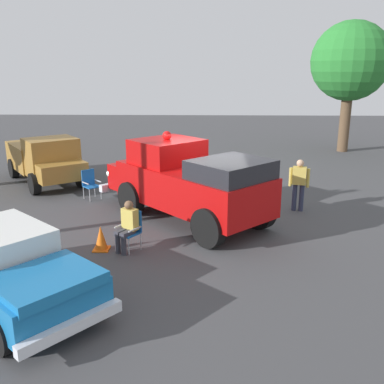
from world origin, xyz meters
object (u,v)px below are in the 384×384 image
(parked_pickup, at_px, (45,158))
(lawn_chair_near_truck, at_px, (131,227))
(spectator_seated, at_px, (127,224))
(vintage_fire_truck, at_px, (187,181))
(traffic_cone, at_px, (101,238))
(classic_hot_rod, at_px, (10,267))
(lawn_chair_by_car, at_px, (90,182))
(oak_tree_left, at_px, (351,62))
(spectator_standing, at_px, (299,182))

(parked_pickup, distance_m, lawn_chair_near_truck, 7.93)
(parked_pickup, relative_size, lawn_chair_near_truck, 4.83)
(lawn_chair_near_truck, height_order, spectator_seated, spectator_seated)
(vintage_fire_truck, bearing_deg, traffic_cone, 49.31)
(traffic_cone, bearing_deg, classic_hot_rod, 66.15)
(lawn_chair_near_truck, relative_size, lawn_chair_by_car, 1.00)
(traffic_cone, bearing_deg, oak_tree_left, -126.41)
(traffic_cone, bearing_deg, lawn_chair_by_car, -72.43)
(oak_tree_left, bearing_deg, vintage_fire_truck, 54.55)
(vintage_fire_truck, relative_size, lawn_chair_near_truck, 5.70)
(lawn_chair_near_truck, xyz_separation_m, oak_tree_left, (-9.48, -13.79, 4.16))
(classic_hot_rod, distance_m, oak_tree_left, 20.40)
(spectator_standing, distance_m, traffic_cone, 6.54)
(parked_pickup, bearing_deg, vintage_fire_truck, 144.15)
(lawn_chair_near_truck, relative_size, traffic_cone, 1.61)
(lawn_chair_by_car, xyz_separation_m, spectator_standing, (-7.02, 1.16, 0.37))
(vintage_fire_truck, xyz_separation_m, lawn_chair_by_car, (3.49, -2.07, -0.61))
(vintage_fire_truck, bearing_deg, parked_pickup, -35.85)
(traffic_cone, bearing_deg, parked_pickup, -60.47)
(spectator_standing, bearing_deg, lawn_chair_by_car, -9.41)
(oak_tree_left, bearing_deg, traffic_cone, 53.59)
(lawn_chair_by_car, distance_m, traffic_cone, 4.70)
(vintage_fire_truck, distance_m, traffic_cone, 3.29)
(oak_tree_left, bearing_deg, lawn_chair_by_car, 38.90)
(vintage_fire_truck, distance_m, classic_hot_rod, 5.94)
(vintage_fire_truck, bearing_deg, classic_hot_rod, 57.23)
(lawn_chair_near_truck, bearing_deg, traffic_cone, 6.69)
(parked_pickup, distance_m, spectator_seated, 7.97)
(oak_tree_left, xyz_separation_m, traffic_cone, (10.24, 13.88, -4.44))
(lawn_chair_near_truck, bearing_deg, lawn_chair_by_car, -63.59)
(spectator_standing, bearing_deg, classic_hot_rod, 41.15)
(lawn_chair_by_car, height_order, spectator_seated, spectator_seated)
(vintage_fire_truck, relative_size, classic_hot_rod, 1.29)
(lawn_chair_by_car, distance_m, oak_tree_left, 15.54)
(spectator_seated, bearing_deg, vintage_fire_truck, -119.67)
(vintage_fire_truck, bearing_deg, spectator_seated, 60.33)
(classic_hot_rod, distance_m, lawn_chair_near_truck, 3.28)
(spectator_seated, relative_size, traffic_cone, 2.03)
(classic_hot_rod, bearing_deg, traffic_cone, -113.85)
(classic_hot_rod, bearing_deg, spectator_standing, -138.85)
(vintage_fire_truck, relative_size, parked_pickup, 1.18)
(classic_hot_rod, distance_m, parked_pickup, 9.55)
(lawn_chair_by_car, bearing_deg, classic_hot_rod, 92.26)
(parked_pickup, distance_m, lawn_chair_by_car, 3.18)
(vintage_fire_truck, distance_m, lawn_chair_near_truck, 2.73)
(parked_pickup, xyz_separation_m, lawn_chair_near_truck, (-4.50, 6.51, -0.40))
(lawn_chair_near_truck, height_order, oak_tree_left, oak_tree_left)
(lawn_chair_by_car, bearing_deg, spectator_standing, 170.59)
(vintage_fire_truck, relative_size, traffic_cone, 9.15)
(spectator_seated, bearing_deg, lawn_chair_by_car, -64.92)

